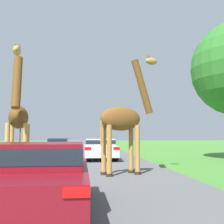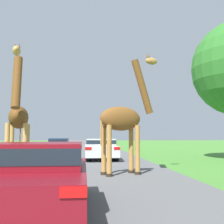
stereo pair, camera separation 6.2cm
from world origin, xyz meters
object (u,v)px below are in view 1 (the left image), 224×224
at_px(car_lead_maroon, 38,175).
at_px(car_queue_right, 100,148).
at_px(car_queue_left, 58,145).
at_px(giraffe_companion, 18,118).
at_px(giraffe_near_road, 124,119).

relative_size(car_lead_maroon, car_queue_right, 1.03).
height_order(car_lead_maroon, car_queue_left, car_lead_maroon).
distance_m(giraffe_companion, car_queue_left, 13.69).
height_order(giraffe_near_road, car_lead_maroon, giraffe_near_road).
bearing_deg(giraffe_near_road, giraffe_companion, -99.16).
relative_size(giraffe_near_road, car_queue_left, 1.13).
distance_m(car_lead_maroon, car_queue_left, 18.11).
xyz_separation_m(car_lead_maroon, car_queue_right, (2.01, 12.00, -0.05)).
bearing_deg(car_queue_left, giraffe_companion, -91.21).
distance_m(giraffe_companion, car_lead_maroon, 4.89).
bearing_deg(car_queue_right, giraffe_near_road, -85.51).
bearing_deg(car_queue_right, car_lead_maroon, -99.50).
distance_m(car_lead_maroon, car_queue_right, 12.17).
bearing_deg(car_lead_maroon, car_queue_right, 80.50).
bearing_deg(car_lead_maroon, giraffe_companion, 107.41).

